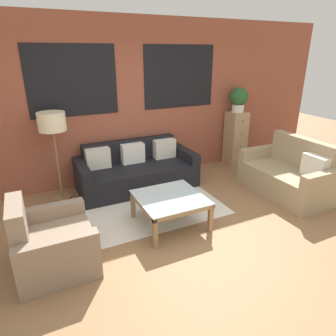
# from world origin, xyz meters

# --- Properties ---
(ground_plane) EXTENTS (16.00, 16.00, 0.00)m
(ground_plane) POSITION_xyz_m (0.00, 0.00, 0.00)
(ground_plane) COLOR #8E6642
(wall_back_brick) EXTENTS (8.40, 0.09, 2.80)m
(wall_back_brick) POSITION_xyz_m (0.00, 2.44, 1.41)
(wall_back_brick) COLOR brown
(wall_back_brick) RESTS_ON ground_plane
(rug) EXTENTS (2.01, 1.54, 0.00)m
(rug) POSITION_xyz_m (-0.14, 1.19, 0.00)
(rug) COLOR silver
(rug) RESTS_ON ground_plane
(couch_dark) EXTENTS (2.01, 0.88, 0.78)m
(couch_dark) POSITION_xyz_m (-0.12, 1.95, 0.29)
(couch_dark) COLOR black
(couch_dark) RESTS_ON ground_plane
(settee_vintage) EXTENTS (0.80, 1.49, 0.92)m
(settee_vintage) POSITION_xyz_m (2.06, 0.60, 0.31)
(settee_vintage) COLOR tan
(settee_vintage) RESTS_ON ground_plane
(armchair_corner) EXTENTS (0.80, 0.89, 0.84)m
(armchair_corner) POSITION_xyz_m (-1.68, 0.36, 0.28)
(armchair_corner) COLOR #84705B
(armchair_corner) RESTS_ON ground_plane
(coffee_table) EXTENTS (0.87, 0.87, 0.42)m
(coffee_table) POSITION_xyz_m (-0.14, 0.58, 0.35)
(coffee_table) COLOR silver
(coffee_table) RESTS_ON ground_plane
(floor_lamp) EXTENTS (0.41, 0.41, 1.40)m
(floor_lamp) POSITION_xyz_m (-1.37, 2.06, 1.21)
(floor_lamp) COLOR olive
(floor_lamp) RESTS_ON ground_plane
(drawer_cabinet) EXTENTS (0.37, 0.37, 1.09)m
(drawer_cabinet) POSITION_xyz_m (2.17, 2.18, 0.54)
(drawer_cabinet) COLOR tan
(drawer_cabinet) RESTS_ON ground_plane
(potted_plant) EXTENTS (0.36, 0.36, 0.49)m
(potted_plant) POSITION_xyz_m (2.17, 2.18, 1.36)
(potted_plant) COLOR silver
(potted_plant) RESTS_ON drawer_cabinet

